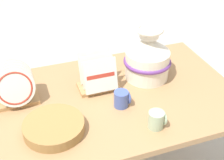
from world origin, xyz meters
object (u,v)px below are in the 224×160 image
Objects in this scene: ceramic_vase at (148,57)px; mug_cobalt_glaze at (122,99)px; wicker_charger_stack at (54,127)px; dish_rack_square_plates at (98,78)px; dish_rack_round_plates at (15,88)px; mug_sage_glaze at (157,120)px.

mug_cobalt_glaze is at bearing -138.32° from ceramic_vase.
wicker_charger_stack is 3.27× the size of mug_cobalt_glaze.
dish_rack_square_plates is 0.21m from mug_cobalt_glaze.
ceramic_vase reaches higher than mug_cobalt_glaze.
ceramic_vase is 1.44× the size of dish_rack_round_plates.
wicker_charger_stack is 0.50m from mug_sage_glaze.
ceramic_vase is at bearing 0.17° from dish_rack_round_plates.
mug_cobalt_glaze is (-0.24, -0.22, -0.10)m from ceramic_vase.
ceramic_vase is 0.34m from mug_cobalt_glaze.
dish_rack_round_plates is 0.45m from dish_rack_square_plates.
dish_rack_square_plates is 0.42m from wicker_charger_stack.
dish_rack_square_plates reaches higher than mug_sage_glaze.
dish_rack_square_plates is 0.77× the size of wicker_charger_stack.
dish_rack_round_plates is 2.51× the size of mug_sage_glaze.
dish_rack_square_plates is 0.45m from mug_sage_glaze.
ceramic_vase is 1.10× the size of wicker_charger_stack.
ceramic_vase reaches higher than wicker_charger_stack.
ceramic_vase is 3.61× the size of mug_cobalt_glaze.
dish_rack_square_plates is (0.45, -0.01, -0.03)m from dish_rack_round_plates.
wicker_charger_stack is 3.27× the size of mug_sage_glaze.
dish_rack_round_plates reaches higher than dish_rack_square_plates.
dish_rack_square_plates is at bearing 109.69° from mug_cobalt_glaze.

